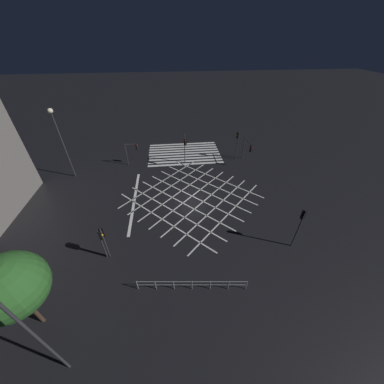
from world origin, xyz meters
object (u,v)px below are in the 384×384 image
Objects in this scene: traffic_light_sw_main at (237,140)px; traffic_light_ne_main at (102,239)px; street_tree_near at (11,286)px; traffic_light_median_south at (185,145)px; traffic_light_se_main at (132,149)px; traffic_light_ne_cross at (103,237)px; traffic_light_nw_cross at (301,221)px; traffic_light_sw_cross at (248,147)px; street_lamp_east at (23,326)px; street_lamp_west at (57,129)px.

traffic_light_sw_main is 23.04m from traffic_light_ne_main.
traffic_light_ne_main is 6.32m from street_tree_near.
traffic_light_se_main is (7.49, -1.16, -0.89)m from traffic_light_median_south.
street_tree_near is (11.60, 20.26, 1.12)m from traffic_light_median_south.
traffic_light_nw_cross is at bearing -92.24° from traffic_light_ne_cross.
traffic_light_nw_cross reaches higher than traffic_light_ne_main.
traffic_light_sw_cross is 1.07× the size of traffic_light_se_main.
traffic_light_se_main is (16.02, -17.06, -0.68)m from traffic_light_nw_cross.
street_lamp_east is 22.76m from street_lamp_west.
street_lamp_east is 0.96× the size of street_lamp_west.
street_lamp_west reaches higher than traffic_light_sw_cross.
traffic_light_nw_cross is 23.41m from traffic_light_se_main.
street_lamp_east is at bearing -21.12° from traffic_light_median_south.
traffic_light_nw_cross reaches higher than traffic_light_sw_main.
traffic_light_ne_cross is at bearing 87.76° from traffic_light_nw_cross.
traffic_light_se_main is (16.55, -1.59, -0.24)m from traffic_light_sw_cross.
traffic_light_median_south is (7.87, 1.16, 0.23)m from traffic_light_sw_main.
traffic_light_sw_cross is at bearing -1.97° from traffic_light_nw_cross.
traffic_light_median_south is 0.51× the size of street_lamp_west.
traffic_light_sw_cross is at bearing -128.42° from street_lamp_east.
traffic_light_ne_main is 16.37m from street_lamp_west.
traffic_light_sw_main is 17.06m from traffic_light_nw_cross.
traffic_light_sw_cross is 0.78× the size of traffic_light_median_south.
traffic_light_ne_main is at bearing -92.39° from traffic_light_se_main.
traffic_light_nw_cross is at bearing 28.23° from traffic_light_median_south.
traffic_light_nw_cross is at bearing 148.52° from street_lamp_west.
street_lamp_west is (24.40, 0.86, 4.00)m from traffic_light_sw_cross.
street_lamp_east is (17.99, 22.69, 3.15)m from traffic_light_sw_cross.
traffic_light_sw_cross is 9.10m from traffic_light_median_south.
traffic_light_sw_cross reaches higher than traffic_light_ne_main.
street_lamp_west reaches higher than traffic_light_median_south.
traffic_light_sw_cross is at bearing -136.18° from street_tree_near.
traffic_light_sw_main is 22.86m from traffic_light_ne_cross.
traffic_light_ne_main is at bearing 116.93° from street_lamp_west.
traffic_light_median_south is 23.37m from street_tree_near.
traffic_light_ne_main is 0.37× the size of street_lamp_west.
traffic_light_sw_main is 28.97m from street_tree_near.
traffic_light_se_main is 0.39× the size of street_lamp_east.
traffic_light_ne_cross is (0.56, 16.41, 0.06)m from traffic_light_se_main.
traffic_light_nw_cross reaches higher than traffic_light_sw_cross.
traffic_light_median_south is 0.53× the size of street_lamp_east.
traffic_light_sw_cross is at bearing -5.48° from traffic_light_se_main.
street_lamp_east is at bearing -93.39° from traffic_light_se_main.
traffic_light_sw_cross is 28.69m from street_tree_near.
traffic_light_ne_cross is (17.11, 14.82, -0.18)m from traffic_light_sw_cross.
traffic_light_median_south is 1.32× the size of traffic_light_ne_cross.
traffic_light_nw_cross is 1.25× the size of traffic_light_ne_cross.
street_lamp_east is at bearing -38.42° from traffic_light_sw_cross.
traffic_light_ne_cross is 0.54× the size of street_tree_near.
traffic_light_se_main reaches higher than traffic_light_ne_main.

